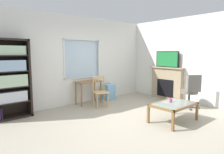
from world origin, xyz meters
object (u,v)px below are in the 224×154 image
(bookshelf, at_px, (10,77))
(sippy_cup, at_px, (171,100))
(fireplace, at_px, (167,83))
(wooden_chair, at_px, (100,92))
(office_chair, at_px, (191,90))
(tv, at_px, (167,59))
(plastic_drawer_unit, at_px, (108,92))
(desk_under_window, at_px, (88,85))
(coffee_table, at_px, (173,106))

(bookshelf, distance_m, sippy_cup, 3.94)
(bookshelf, relative_size, fireplace, 1.56)
(wooden_chair, xyz_separation_m, office_chair, (1.87, -1.87, 0.09))
(tv, bearing_deg, fireplace, -0.00)
(bookshelf, relative_size, tv, 2.26)
(plastic_drawer_unit, xyz_separation_m, fireplace, (1.60, -1.28, 0.30))
(sippy_cup, bearing_deg, fireplace, 36.16)
(desk_under_window, height_order, office_chair, office_chair)
(plastic_drawer_unit, relative_size, coffee_table, 0.49)
(wooden_chair, relative_size, sippy_cup, 10.00)
(tv, bearing_deg, bookshelf, 163.89)
(fireplace, bearing_deg, tv, 180.00)
(tv, relative_size, office_chair, 0.87)
(coffee_table, bearing_deg, sippy_cup, 64.19)
(sippy_cup, bearing_deg, tv, 36.44)
(sippy_cup, bearing_deg, wooden_chair, 105.83)
(office_chair, height_order, coffee_table, office_chair)
(desk_under_window, bearing_deg, plastic_drawer_unit, 3.39)
(tv, distance_m, office_chair, 1.50)
(office_chair, bearing_deg, sippy_cup, -172.97)
(desk_under_window, distance_m, plastic_drawer_unit, 0.91)
(plastic_drawer_unit, relative_size, office_chair, 0.54)
(desk_under_window, xyz_separation_m, plastic_drawer_unit, (0.84, 0.05, -0.33))
(office_chair, xyz_separation_m, sippy_cup, (-1.29, -0.16, -0.07))
(desk_under_window, xyz_separation_m, wooden_chair, (0.07, -0.52, -0.13))
(desk_under_window, distance_m, wooden_chair, 0.54)
(wooden_chair, distance_m, office_chair, 2.64)
(bookshelf, xyz_separation_m, coffee_table, (2.81, -2.76, -0.64))
(wooden_chair, height_order, plastic_drawer_unit, wooden_chair)
(wooden_chair, distance_m, fireplace, 2.48)
(wooden_chair, distance_m, tv, 2.63)
(wooden_chair, xyz_separation_m, tv, (2.35, -0.72, 0.93))
(bookshelf, distance_m, fireplace, 4.87)
(bookshelf, bearing_deg, desk_under_window, -2.75)
(sippy_cup, bearing_deg, bookshelf, 137.26)
(tv, bearing_deg, coffee_table, -142.14)
(plastic_drawer_unit, distance_m, tv, 2.33)
(fireplace, relative_size, office_chair, 1.26)
(desk_under_window, relative_size, sippy_cup, 9.20)
(wooden_chair, bearing_deg, tv, -17.01)
(wooden_chair, height_order, coffee_table, wooden_chair)
(fireplace, bearing_deg, coffee_table, -142.41)
(coffee_table, bearing_deg, fireplace, 37.59)
(desk_under_window, xyz_separation_m, tv, (2.42, -1.23, 0.80))
(wooden_chair, bearing_deg, sippy_cup, -74.17)
(bookshelf, distance_m, office_chair, 4.87)
(desk_under_window, relative_size, office_chair, 0.83)
(sippy_cup, bearing_deg, plastic_drawer_unit, 85.66)
(fireplace, bearing_deg, desk_under_window, 153.16)
(bookshelf, height_order, office_chair, bookshelf)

